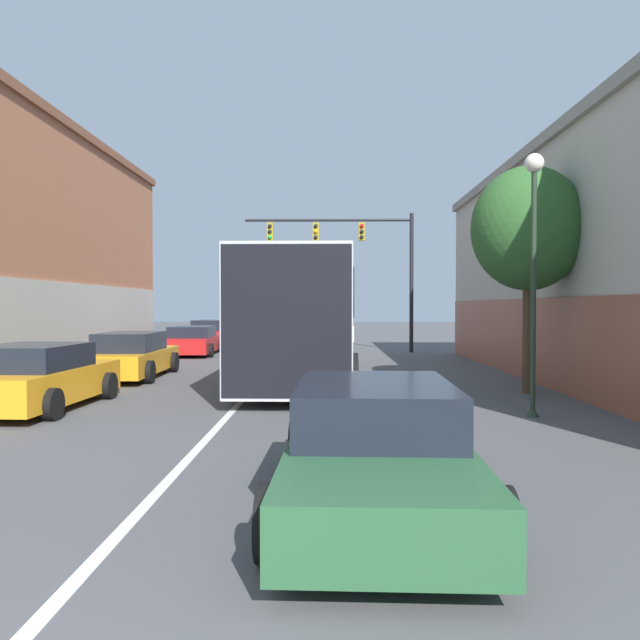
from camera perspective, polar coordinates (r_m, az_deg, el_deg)
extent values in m
cube|color=silver|center=(16.97, -5.66, -5.74)|extent=(0.14, 42.60, 0.01)
cube|color=#B7B2A3|center=(21.82, -21.97, -0.55)|extent=(0.24, 18.62, 2.83)
cube|color=#995138|center=(17.75, 19.37, -1.80)|extent=(0.24, 21.12, 2.29)
cube|color=#B7B7BC|center=(18.24, -1.57, 0.35)|extent=(2.70, 12.49, 3.11)
cube|color=black|center=(18.24, -1.57, 2.11)|extent=(2.75, 12.24, 0.99)
cube|color=beige|center=(18.25, -1.57, -0.43)|extent=(2.74, 12.36, 0.31)
cube|color=black|center=(12.04, -3.10, -0.13)|extent=(2.53, 0.08, 2.98)
cylinder|color=black|center=(22.25, -4.45, -2.78)|extent=(0.31, 1.00, 1.00)
cylinder|color=black|center=(22.14, 2.37, -2.80)|extent=(0.31, 1.00, 1.00)
cylinder|color=black|center=(14.61, -7.55, -4.92)|extent=(0.31, 1.00, 1.00)
cylinder|color=black|center=(14.44, 2.89, -4.98)|extent=(0.31, 1.00, 1.00)
cube|color=#285633|center=(6.62, 5.15, -12.87)|extent=(1.89, 4.66, 0.56)
cube|color=black|center=(6.78, 5.05, -7.86)|extent=(1.69, 2.45, 0.52)
cylinder|color=black|center=(8.06, -1.95, -11.29)|extent=(0.24, 0.65, 0.64)
cylinder|color=black|center=(8.12, 11.24, -11.21)|extent=(0.24, 0.65, 0.64)
cylinder|color=black|center=(5.31, -4.49, -17.99)|extent=(0.24, 0.65, 0.64)
cylinder|color=black|center=(5.41, 16.05, -17.66)|extent=(0.24, 0.65, 0.64)
cube|color=orange|center=(13.93, -24.41, -5.36)|extent=(1.97, 4.31, 0.66)
cube|color=black|center=(13.69, -24.84, -3.08)|extent=(1.75, 2.27, 0.49)
cylinder|color=black|center=(15.54, -25.27, -5.41)|extent=(0.24, 0.60, 0.59)
cylinder|color=black|center=(14.75, -18.78, -5.71)|extent=(0.24, 0.60, 0.59)
cylinder|color=black|center=(12.37, -23.32, -7.09)|extent=(0.24, 0.60, 0.59)
cube|color=red|center=(27.11, -11.50, -2.16)|extent=(1.95, 4.54, 0.61)
cube|color=black|center=(26.86, -11.59, -1.05)|extent=(1.74, 2.38, 0.46)
cylinder|color=black|center=(28.66, -12.84, -2.33)|extent=(0.24, 0.58, 0.57)
cylinder|color=black|center=(28.33, -9.10, -2.36)|extent=(0.24, 0.58, 0.57)
cylinder|color=black|center=(25.95, -14.12, -2.72)|extent=(0.24, 0.58, 0.57)
cylinder|color=black|center=(25.59, -9.99, -2.75)|extent=(0.24, 0.58, 0.57)
cube|color=orange|center=(18.94, -16.73, -3.60)|extent=(1.74, 4.72, 0.62)
cube|color=black|center=(18.68, -16.94, -1.91)|extent=(1.56, 2.47, 0.53)
cylinder|color=black|center=(20.59, -17.87, -3.70)|extent=(0.23, 0.63, 0.62)
cylinder|color=black|center=(20.15, -13.24, -3.78)|extent=(0.23, 0.63, 0.62)
cylinder|color=black|center=(17.85, -20.67, -4.47)|extent=(0.23, 0.63, 0.62)
cylinder|color=black|center=(17.34, -15.37, -4.60)|extent=(0.23, 0.63, 0.62)
cube|color=red|center=(33.36, -9.85, -1.46)|extent=(1.81, 4.66, 0.65)
cube|color=black|center=(33.10, -9.92, -0.46)|extent=(1.66, 2.43, 0.53)
cylinder|color=black|center=(34.95, -10.92, -1.64)|extent=(0.22, 0.62, 0.62)
cylinder|color=black|center=(34.63, -7.91, -1.65)|extent=(0.22, 0.62, 0.62)
cylinder|color=black|center=(32.14, -11.94, -1.89)|extent=(0.22, 0.62, 0.62)
cylinder|color=black|center=(31.79, -8.67, -1.92)|extent=(0.22, 0.62, 0.62)
cylinder|color=black|center=(28.30, 8.36, 3.37)|extent=(0.18, 0.18, 6.23)
cylinder|color=black|center=(28.30, 0.76, 9.11)|extent=(7.47, 0.12, 0.12)
cube|color=#9E8419|center=(28.27, 3.82, 8.05)|extent=(0.28, 0.24, 0.80)
sphere|color=red|center=(28.15, 3.84, 8.59)|extent=(0.18, 0.18, 0.18)
sphere|color=black|center=(28.12, 3.84, 8.09)|extent=(0.18, 0.18, 0.18)
sphere|color=black|center=(28.09, 3.84, 7.59)|extent=(0.18, 0.18, 0.18)
cube|color=#9E8419|center=(28.24, -0.38, 8.06)|extent=(0.28, 0.24, 0.80)
sphere|color=black|center=(28.12, -0.39, 8.60)|extent=(0.18, 0.18, 0.18)
sphere|color=orange|center=(28.09, -0.39, 8.10)|extent=(0.18, 0.18, 0.18)
sphere|color=black|center=(28.06, -0.39, 7.60)|extent=(0.18, 0.18, 0.18)
cube|color=#9E8419|center=(28.36, -4.58, 8.03)|extent=(0.28, 0.24, 0.80)
sphere|color=black|center=(28.24, -4.61, 8.57)|extent=(0.18, 0.18, 0.18)
sphere|color=black|center=(28.21, -4.61, 8.07)|extent=(0.18, 0.18, 0.18)
sphere|color=green|center=(28.18, -4.61, 7.57)|extent=(0.18, 0.18, 0.18)
cone|color=#233323|center=(12.46, 18.85, -7.91)|extent=(0.26, 0.26, 0.20)
cylinder|color=#233323|center=(12.30, 18.92, 2.29)|extent=(0.10, 0.10, 4.61)
sphere|color=#EFE5CC|center=(12.59, 19.00, 13.43)|extent=(0.35, 0.35, 0.35)
cylinder|color=#4C3823|center=(15.58, 18.42, -1.31)|extent=(0.22, 0.22, 2.78)
ellipsoid|color=#2D5B28|center=(15.67, 18.48, 7.94)|extent=(2.67, 2.40, 2.94)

